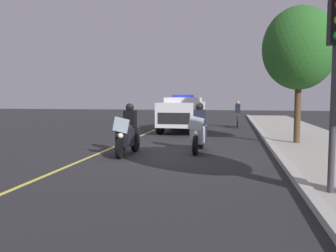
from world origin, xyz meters
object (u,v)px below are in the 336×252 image
object	(u,v)px
police_motorcycle_lead_left	(128,134)
police_motorcycle_lead_right	(199,132)
traffic_light	(336,51)
police_suv	(183,113)
tree_mid_block	(299,49)
cyclist_background	(238,114)

from	to	relation	value
police_motorcycle_lead_left	police_motorcycle_lead_right	world-z (taller)	same
police_motorcycle_lead_right	traffic_light	bearing A→B (deg)	30.28
police_motorcycle_lead_left	police_suv	distance (m)	8.14
police_motorcycle_lead_right	traffic_light	distance (m)	6.36
tree_mid_block	traffic_light	bearing A→B (deg)	-5.03
cyclist_background	traffic_light	bearing A→B (deg)	5.76
police_motorcycle_lead_right	police_motorcycle_lead_left	bearing A→B (deg)	-63.81
traffic_light	tree_mid_block	distance (m)	7.70
police_suv	cyclist_background	bearing A→B (deg)	137.34
police_motorcycle_lead_left	police_motorcycle_lead_right	bearing A→B (deg)	116.19
cyclist_background	traffic_light	world-z (taller)	traffic_light
police_motorcycle_lead_left	tree_mid_block	distance (m)	7.57
police_motorcycle_lead_left	tree_mid_block	xyz separation A→B (m)	(-3.50, 5.94, 3.12)
traffic_light	tree_mid_block	size ratio (longest dim) A/B	0.68
police_motorcycle_lead_right	tree_mid_block	xyz separation A→B (m)	(-2.40, 3.70, 3.12)
traffic_light	police_suv	bearing A→B (deg)	-159.35
cyclist_background	tree_mid_block	world-z (taller)	tree_mid_block
police_motorcycle_lead_left	police_suv	world-z (taller)	police_suv
police_motorcycle_lead_left	cyclist_background	bearing A→B (deg)	161.97
police_motorcycle_lead_right	tree_mid_block	size ratio (longest dim) A/B	0.40
police_motorcycle_lead_left	cyclist_background	distance (m)	11.98
police_motorcycle_lead_left	tree_mid_block	size ratio (longest dim) A/B	0.40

